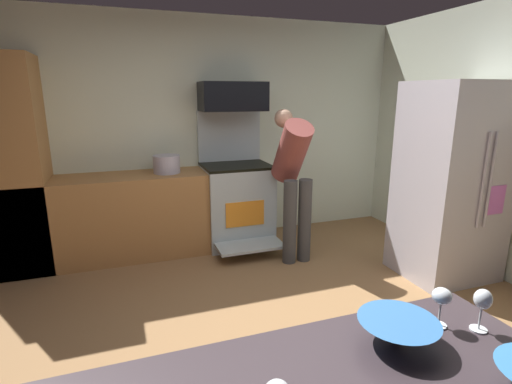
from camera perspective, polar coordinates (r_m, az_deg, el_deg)
ground_plane at (r=2.98m, az=1.96°, el=-21.58°), size 5.20×4.80×0.02m
wall_back at (r=4.70m, az=-8.38°, el=8.79°), size 5.20×0.12×2.60m
lower_cabinet_run at (r=4.42m, az=-18.59°, el=-3.41°), size 2.40×0.60×0.90m
cabinet_column at (r=4.40m, az=-32.32°, el=3.08°), size 0.60×0.60×2.10m
oven_range at (r=4.56m, az=-2.90°, el=-1.32°), size 0.76×0.99×1.55m
microwave at (r=4.48m, az=-3.44°, el=13.89°), size 0.74×0.38×0.32m
refrigerator at (r=4.09m, az=26.87°, el=1.27°), size 0.84×0.74×1.85m
person_cook at (r=4.06m, az=5.47°, el=2.81°), size 0.31×0.63×1.58m
mixing_bowl_small at (r=1.49m, az=20.16°, el=-18.79°), size 0.28×0.28×0.09m
wine_glass_near at (r=1.61m, az=25.72°, el=-13.94°), size 0.07×0.07×0.15m
wine_glass_mid at (r=1.65m, az=30.46°, el=-13.76°), size 0.06×0.06×0.16m
stock_pot at (r=4.32m, az=-13.05°, el=4.04°), size 0.29×0.29×0.19m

